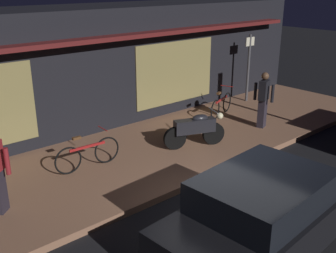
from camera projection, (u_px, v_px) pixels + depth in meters
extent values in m
plane|color=black|center=(222.00, 209.00, 8.17)|extent=(60.00, 60.00, 0.00)
cube|color=#8C6047|center=(134.00, 158.00, 10.28)|extent=(18.00, 4.00, 0.15)
cube|color=black|center=(64.00, 70.00, 12.10)|extent=(18.00, 2.80, 3.60)
cube|color=olive|center=(176.00, 72.00, 13.17)|extent=(3.20, 0.04, 2.00)
cube|color=#591919|center=(91.00, 40.00, 10.57)|extent=(16.20, 0.50, 0.12)
cylinder|color=black|center=(175.00, 138.00, 10.56)|extent=(0.60, 0.34, 0.60)
cylinder|color=black|center=(213.00, 133.00, 10.89)|extent=(0.60, 0.34, 0.60)
cube|color=black|center=(195.00, 126.00, 10.63)|extent=(1.12, 0.67, 0.36)
ellipsoid|color=black|center=(200.00, 118.00, 10.61)|extent=(0.50, 0.39, 0.20)
sphere|color=#F9EDB7|center=(220.00, 116.00, 10.78)|extent=(0.18, 0.18, 0.18)
cylinder|color=gray|center=(213.00, 111.00, 10.66)|extent=(0.23, 0.52, 0.03)
torus|color=black|center=(215.00, 110.00, 12.74)|extent=(0.63, 0.26, 0.66)
torus|color=black|center=(227.00, 102.00, 13.56)|extent=(0.63, 0.26, 0.66)
cube|color=#A51E1E|center=(222.00, 99.00, 13.07)|extent=(0.86, 0.34, 0.06)
cube|color=brown|center=(219.00, 93.00, 12.77)|extent=(0.22, 0.14, 0.06)
cylinder|color=#A51E1E|center=(227.00, 86.00, 13.30)|extent=(0.17, 0.40, 0.02)
torus|color=black|center=(68.00, 161.00, 9.19)|extent=(0.66, 0.07, 0.66)
torus|color=black|center=(107.00, 150.00, 9.77)|extent=(0.66, 0.07, 0.66)
cube|color=#A51E1E|center=(87.00, 146.00, 9.40)|extent=(0.90, 0.09, 0.06)
cube|color=brown|center=(77.00, 138.00, 9.17)|extent=(0.20, 0.09, 0.06)
cylinder|color=#A51E1E|center=(103.00, 128.00, 9.53)|extent=(0.05, 0.42, 0.02)
cylinder|color=maroon|center=(7.00, 161.00, 7.41)|extent=(0.13, 0.13, 0.52)
cube|color=#28232D|center=(262.00, 113.00, 12.12)|extent=(0.33, 0.28, 0.85)
cube|color=black|center=(264.00, 90.00, 11.88)|extent=(0.43, 0.33, 0.58)
sphere|color=brown|center=(265.00, 76.00, 11.73)|extent=(0.22, 0.22, 0.22)
cylinder|color=black|center=(255.00, 91.00, 12.03)|extent=(0.11, 0.11, 0.52)
cylinder|color=black|center=(273.00, 94.00, 11.77)|extent=(0.11, 0.11, 0.52)
cylinder|color=#47474C|center=(248.00, 68.00, 14.48)|extent=(0.09, 0.09, 2.40)
cube|color=beige|center=(250.00, 42.00, 14.16)|extent=(0.44, 0.03, 0.30)
cylinder|color=black|center=(268.00, 189.00, 8.30)|extent=(0.65, 0.27, 0.64)
cylinder|color=black|center=(176.00, 246.00, 6.50)|extent=(0.65, 0.27, 0.64)
cube|color=black|center=(266.00, 220.00, 6.80)|extent=(4.22, 2.05, 0.68)
cube|color=black|center=(263.00, 194.00, 6.51)|extent=(2.31, 1.76, 0.64)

